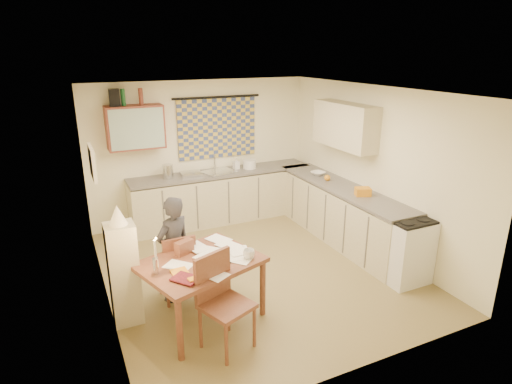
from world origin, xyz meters
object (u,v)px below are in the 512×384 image
shelf_stand (124,274)px  dining_table (201,290)px  chair_far (178,278)px  counter_back (223,196)px  person (174,249)px  stove (404,249)px  counter_right (340,213)px

shelf_stand → dining_table: bearing=-22.7°
chair_far → shelf_stand: shelf_stand is taller
chair_far → shelf_stand: size_ratio=0.74×
counter_back → chair_far: size_ratio=3.70×
chair_far → shelf_stand: bearing=17.4°
dining_table → person: size_ratio=1.11×
dining_table → shelf_stand: bearing=139.3°
counter_back → chair_far: (-1.45, -2.20, -0.18)m
counter_back → dining_table: size_ratio=2.20×
person → shelf_stand: size_ratio=1.12×
stove → shelf_stand: 3.60m
stove → person: 3.04m
stove → chair_far: 3.01m
person → shelf_stand: bearing=-5.7°
stove → dining_table: size_ratio=0.60×
dining_table → chair_far: 0.57m
shelf_stand → chair_far: bearing=18.5°
counter_right → dining_table: 2.98m
counter_right → chair_far: size_ratio=3.31×
chair_far → shelf_stand: 0.76m
person → chair_far: bearing=141.5°
counter_right → person: (-2.91, -0.59, 0.22)m
counter_right → stove: bearing=-90.0°
counter_right → stove: size_ratio=3.29×
chair_far → person: (-0.02, 0.01, 0.40)m
counter_right → person: 2.97m
counter_back → stove: counter_back is taller
counter_right → shelf_stand: (-3.54, -0.81, 0.15)m
counter_right → shelf_stand: shelf_stand is taller
dining_table → counter_back: bearing=46.4°
dining_table → shelf_stand: size_ratio=1.25×
stove → person: person is taller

